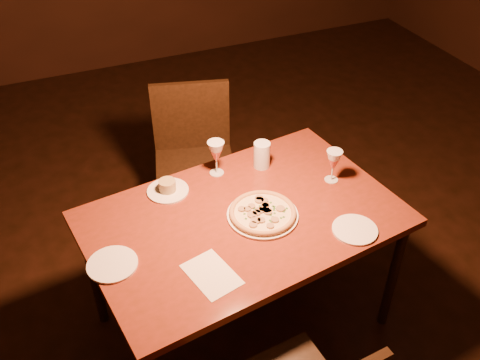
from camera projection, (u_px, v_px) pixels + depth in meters
name	position (u px, v px, depth m)	size (l,w,h in m)	color
floor	(302.00, 347.00, 2.66)	(7.00, 7.00, 0.00)	black
dining_table	(243.00, 227.00, 2.39)	(1.46, 1.05, 0.73)	maroon
chair_far	(194.00, 156.00, 3.07)	(0.54, 0.54, 0.92)	black
pizza_plate	(263.00, 213.00, 2.33)	(0.31, 0.31, 0.03)	white
ramekin_saucer	(168.00, 188.00, 2.47)	(0.19, 0.19, 0.06)	white
wine_glass_far	(216.00, 158.00, 2.54)	(0.08, 0.08, 0.18)	#CB5C54
wine_glass_right	(333.00, 166.00, 2.50)	(0.08, 0.08, 0.17)	#CB5C54
water_tumbler	(262.00, 155.00, 2.60)	(0.08, 0.08, 0.13)	white
side_plate_left	(112.00, 264.00, 2.11)	(0.20, 0.20, 0.01)	white
side_plate_near	(355.00, 230.00, 2.27)	(0.19, 0.19, 0.01)	white
menu_card	(212.00, 274.00, 2.07)	(0.16, 0.23, 0.00)	white
pendant_light	(244.00, 19.00, 1.80)	(0.12, 0.12, 0.12)	#FE8347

